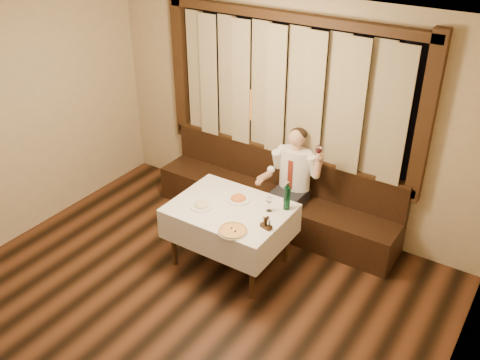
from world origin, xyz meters
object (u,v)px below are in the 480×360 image
Objects in this scene: cruet_caddy at (266,224)px; seated_man at (293,175)px; dining_table at (230,215)px; green_bottle at (287,198)px; banquette at (275,200)px; pizza at (233,231)px; pasta_cream at (201,204)px; pasta_red at (238,197)px.

seated_man is at bearing 118.56° from cruet_caddy.
green_bottle reaches higher than dining_table.
pizza is at bearing -78.55° from banquette.
pasta_cream reaches higher than pizza.
pasta_red reaches higher than dining_table.
cruet_caddy is (0.53, -0.13, 0.15)m from dining_table.
dining_table is 4.58× the size of pasta_red.
pasta_cream is 0.93m from green_bottle.
pasta_cream is at bearing -149.23° from dining_table.
banquette is at bearing 90.00° from dining_table.
seated_man is (0.27, 0.76, 0.00)m from pasta_red.
banquette reaches higher than pizza.
pasta_red is at bearing 92.45° from dining_table.
banquette reaches higher than cruet_caddy.
banquette reaches higher than pasta_red.
banquette is at bearing 161.63° from seated_man.
pasta_cream is 0.77× the size of green_bottle.
green_bottle is 2.47× the size of cruet_caddy.
pasta_cream is 0.19× the size of seated_man.
green_bottle is (0.53, -0.72, 0.59)m from banquette.
cruet_caddy is 0.10× the size of seated_man.
dining_table is 4.92× the size of pasta_cream.
green_bottle reaches higher than cruet_caddy.
pizza is at bearing -110.25° from green_bottle.
cruet_caddy reaches higher than pasta_cream.
banquette reaches higher than pasta_cream.
pasta_cream is at bearing -149.76° from green_bottle.
seated_man is at bearing -18.37° from banquette.
pasta_cream is at bearing -163.01° from cruet_caddy.
dining_table is 0.23m from pasta_red.
dining_table is at bearing -178.73° from cruet_caddy.
pizza reaches higher than dining_table.
cruet_caddy is at bearing -29.43° from pasta_red.
green_bottle is at bearing 30.24° from pasta_cream.
pasta_red is 2.05× the size of cruet_caddy.
green_bottle is 0.24× the size of seated_man.
banquette is 0.97m from pasta_red.
pasta_cream is at bearing 159.20° from pizza.
banquette is 0.56m from seated_man.
banquette is 9.60× the size of green_bottle.
seated_man reaches higher than pasta_red.
cruet_caddy is at bearing 2.40° from pasta_cream.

